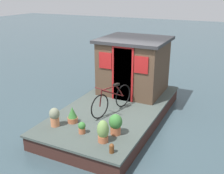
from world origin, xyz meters
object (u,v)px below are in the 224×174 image
at_px(mooring_bollard, 112,148).
at_px(houseboat_cabin, 134,65).
at_px(bicycle, 112,100).
at_px(potted_plant_ivy, 82,128).
at_px(potted_plant_succulent, 55,116).
at_px(potted_plant_basil, 103,131).
at_px(potted_plant_mint, 116,124).
at_px(potted_plant_rosemary, 72,115).

bearing_deg(mooring_bollard, houseboat_cabin, 14.95).
height_order(bicycle, potted_plant_ivy, bicycle).
distance_m(houseboat_cabin, potted_plant_ivy, 3.40).
height_order(potted_plant_succulent, potted_plant_basil, potted_plant_basil).
relative_size(potted_plant_succulent, potted_plant_basil, 0.92).
xyz_separation_m(potted_plant_succulent, mooring_bollard, (-0.46, -1.88, -0.15)).
distance_m(bicycle, potted_plant_mint, 1.28).
height_order(potted_plant_succulent, potted_plant_ivy, potted_plant_succulent).
distance_m(potted_plant_mint, potted_plant_rosemary, 1.31).
distance_m(potted_plant_succulent, potted_plant_ivy, 0.85).
xyz_separation_m(potted_plant_mint, potted_plant_succulent, (-0.31, 1.61, -0.01)).
height_order(potted_plant_mint, mooring_bollard, potted_plant_mint).
bearing_deg(potted_plant_mint, bicycle, 29.89).
relative_size(potted_plant_mint, potted_plant_basil, 0.96).
height_order(houseboat_cabin, mooring_bollard, houseboat_cabin).
xyz_separation_m(potted_plant_ivy, mooring_bollard, (-0.44, -1.04, -0.04)).
xyz_separation_m(houseboat_cabin, bicycle, (-1.87, -0.09, -0.55)).
xyz_separation_m(bicycle, potted_plant_ivy, (-1.43, 0.13, -0.23)).
distance_m(potted_plant_succulent, potted_plant_rosemary, 0.48).
bearing_deg(potted_plant_basil, potted_plant_rosemary, 66.88).
height_order(bicycle, mooring_bollard, bicycle).
height_order(bicycle, potted_plant_rosemary, bicycle).
xyz_separation_m(bicycle, potted_plant_succulent, (-1.41, 0.97, -0.12)).
relative_size(bicycle, potted_plant_basil, 3.07).
bearing_deg(potted_plant_basil, potted_plant_succulent, 84.64).
bearing_deg(bicycle, potted_plant_mint, -150.11).
bearing_deg(houseboat_cabin, mooring_bollard, -165.05).
height_order(potted_plant_succulent, mooring_bollard, potted_plant_succulent).
distance_m(houseboat_cabin, potted_plant_succulent, 3.47).
bearing_deg(potted_plant_basil, mooring_bollard, -130.20).
relative_size(bicycle, potted_plant_ivy, 5.63).
bearing_deg(potted_plant_ivy, mooring_bollard, -113.14).
xyz_separation_m(potted_plant_succulent, potted_plant_basil, (-0.14, -1.50, 0.00)).
bearing_deg(houseboat_cabin, potted_plant_succulent, 165.01).
xyz_separation_m(houseboat_cabin, mooring_bollard, (-3.75, -1.00, -0.82)).
bearing_deg(potted_plant_succulent, potted_plant_basil, -95.36).
relative_size(potted_plant_basil, potted_plant_ivy, 1.83).
relative_size(houseboat_cabin, potted_plant_ivy, 7.36).
relative_size(bicycle, potted_plant_succulent, 3.34).
height_order(houseboat_cabin, potted_plant_mint, houseboat_cabin).
bearing_deg(bicycle, mooring_bollard, -154.20).
height_order(houseboat_cabin, potted_plant_succulent, houseboat_cabin).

